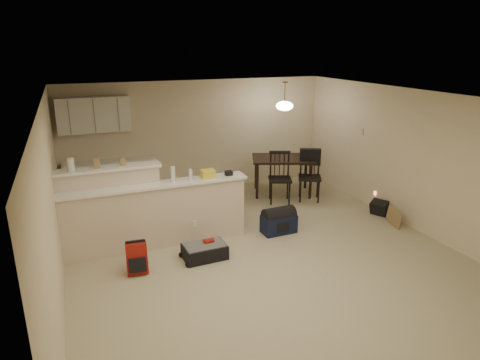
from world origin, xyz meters
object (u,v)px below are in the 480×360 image
red_backpack (137,258)px  dining_chair_near (280,178)px  dining_chair_far (310,176)px  black_daypack (380,208)px  pendant_lamp (285,105)px  suitcase (205,252)px  dining_table (283,162)px  navy_duffel (279,224)px

red_backpack → dining_chair_near: bearing=34.9°
dining_chair_far → black_daypack: (0.86, -1.27, -0.40)m
pendant_lamp → suitcase: size_ratio=0.93×
pendant_lamp → red_backpack: pendant_lamp is taller
black_daypack → red_backpack: bearing=68.3°
dining_table → dining_chair_far: dining_chair_far is taller
dining_chair_far → suitcase: size_ratio=1.62×
pendant_lamp → dining_chair_far: bearing=-60.5°
pendant_lamp → navy_duffel: pendant_lamp is taller
dining_table → navy_duffel: 2.21m
dining_chair_far → red_backpack: size_ratio=2.35×
dining_chair_far → navy_duffel: 1.91m
navy_duffel → red_backpack: bearing=-171.9°
pendant_lamp → black_daypack: bearing=-57.3°
dining_chair_near → navy_duffel: 1.62m
navy_duffel → black_daypack: (2.24, 0.00, -0.02)m
navy_duffel → suitcase: bearing=-166.6°
dining_chair_near → dining_chair_far: (0.65, -0.13, -0.00)m
pendant_lamp → dining_chair_far: 1.61m
red_backpack → black_daypack: 4.85m
pendant_lamp → red_backpack: (-3.62, -2.35, -1.76)m
navy_duffel → pendant_lamp: bearing=58.7°
dining_table → navy_duffel: (-1.03, -1.87, -0.57)m
dining_chair_near → navy_duffel: (-0.73, -1.40, -0.37)m
dining_chair_far → black_daypack: size_ratio=3.39×
pendant_lamp → suitcase: (-2.56, -2.31, -1.88)m
dining_chair_near → suitcase: 2.94m
dining_table → suitcase: 3.50m
dining_table → red_backpack: size_ratio=3.43×
dining_table → dining_chair_far: bearing=-38.7°
dining_chair_near → red_backpack: 3.82m
red_backpack → suitcase: bearing=7.9°
suitcase → pendant_lamp: bearing=39.8°
suitcase → navy_duffel: (1.53, 0.43, 0.05)m
suitcase → navy_duffel: navy_duffel is taller
dining_table → dining_chair_far: size_ratio=1.46×
pendant_lamp → black_daypack: 2.89m
dining_chair_near → red_backpack: size_ratio=2.36×
dining_table → suitcase: bearing=-116.1°
dining_table → suitcase: size_ratio=2.37×
navy_duffel → dining_chair_near: bearing=60.1°
suitcase → red_backpack: (-1.06, -0.05, 0.12)m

